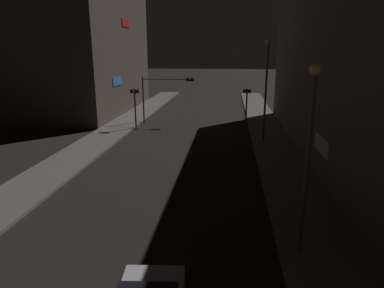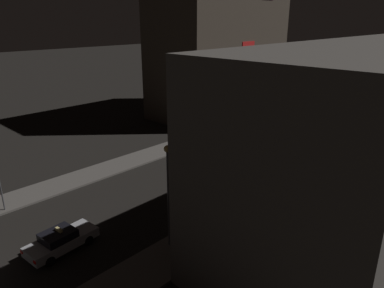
{
  "view_description": "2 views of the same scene",
  "coord_description": "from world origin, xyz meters",
  "px_view_note": "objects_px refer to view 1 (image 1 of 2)",
  "views": [
    {
      "loc": [
        3.61,
        0.17,
        7.28
      ],
      "look_at": [
        1.56,
        18.57,
        2.22
      ],
      "focal_mm": 31.78,
      "sensor_mm": 36.0,
      "label": 1
    },
    {
      "loc": [
        20.96,
        -1.42,
        13.9
      ],
      "look_at": [
        -0.67,
        21.25,
        2.93
      ],
      "focal_mm": 33.59,
      "sensor_mm": 36.0,
      "label": 2
    }
  ],
  "objects_px": {
    "traffic_light_overhead": "(164,89)",
    "traffic_light_right_kerb": "(247,99)",
    "street_lamp_far_block": "(266,78)",
    "traffic_light_left_kerb": "(135,101)",
    "street_lamp_near_block": "(309,137)"
  },
  "relations": [
    {
      "from": "traffic_light_overhead",
      "to": "traffic_light_right_kerb",
      "type": "relative_size",
      "value": 1.46
    },
    {
      "from": "traffic_light_right_kerb",
      "to": "street_lamp_far_block",
      "type": "xyz_separation_m",
      "value": [
        1.08,
        -7.47,
        2.62
      ]
    },
    {
      "from": "traffic_light_overhead",
      "to": "traffic_light_right_kerb",
      "type": "xyz_separation_m",
      "value": [
        8.43,
        0.24,
        -0.93
      ]
    },
    {
      "from": "traffic_light_left_kerb",
      "to": "street_lamp_far_block",
      "type": "xyz_separation_m",
      "value": [
        11.7,
        -4.08,
        2.46
      ]
    },
    {
      "from": "traffic_light_overhead",
      "to": "street_lamp_near_block",
      "type": "xyz_separation_m",
      "value": [
        9.47,
        -22.76,
        0.88
      ]
    },
    {
      "from": "street_lamp_far_block",
      "to": "traffic_light_left_kerb",
      "type": "bearing_deg",
      "value": 160.8
    },
    {
      "from": "traffic_light_left_kerb",
      "to": "street_lamp_near_block",
      "type": "height_order",
      "value": "street_lamp_near_block"
    },
    {
      "from": "traffic_light_left_kerb",
      "to": "traffic_light_right_kerb",
      "type": "relative_size",
      "value": 1.07
    },
    {
      "from": "traffic_light_overhead",
      "to": "traffic_light_left_kerb",
      "type": "height_order",
      "value": "traffic_light_overhead"
    },
    {
      "from": "street_lamp_far_block",
      "to": "traffic_light_overhead",
      "type": "bearing_deg",
      "value": 142.78
    },
    {
      "from": "traffic_light_overhead",
      "to": "traffic_light_left_kerb",
      "type": "distance_m",
      "value": 3.91
    },
    {
      "from": "street_lamp_far_block",
      "to": "street_lamp_near_block",
      "type": "bearing_deg",
      "value": -90.13
    },
    {
      "from": "traffic_light_right_kerb",
      "to": "street_lamp_near_block",
      "type": "height_order",
      "value": "street_lamp_near_block"
    },
    {
      "from": "traffic_light_overhead",
      "to": "traffic_light_left_kerb",
      "type": "xyz_separation_m",
      "value": [
        -2.2,
        -3.15,
        -0.77
      ]
    },
    {
      "from": "traffic_light_overhead",
      "to": "traffic_light_left_kerb",
      "type": "relative_size",
      "value": 1.37
    }
  ]
}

